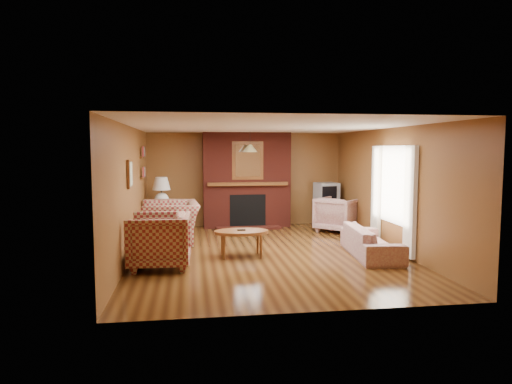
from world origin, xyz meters
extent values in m
plane|color=#40230D|center=(0.00, 0.00, 0.00)|extent=(6.50, 6.50, 0.00)
plane|color=white|center=(0.00, 0.00, 2.40)|extent=(6.50, 6.50, 0.00)
plane|color=brown|center=(0.00, 3.25, 1.20)|extent=(6.50, 0.00, 6.50)
plane|color=brown|center=(0.00, -3.25, 1.20)|extent=(6.50, 0.00, 6.50)
plane|color=brown|center=(-2.50, 0.00, 1.20)|extent=(0.00, 6.50, 6.50)
plane|color=brown|center=(2.50, 0.00, 1.20)|extent=(0.00, 6.50, 6.50)
cube|color=#5B1C13|center=(0.00, 3.00, 1.20)|extent=(2.20, 0.50, 2.40)
cube|color=black|center=(0.00, 2.77, 0.45)|extent=(0.90, 0.06, 0.80)
cube|color=#5B1C13|center=(0.00, 2.60, 0.03)|extent=(1.60, 0.35, 0.06)
cube|color=brown|center=(0.00, 2.73, 1.12)|extent=(2.00, 0.18, 0.08)
cube|color=brown|center=(0.00, 2.76, 1.70)|extent=(0.78, 0.05, 0.95)
cube|color=white|center=(0.00, 2.73, 1.70)|extent=(0.62, 0.02, 0.80)
cube|color=silver|center=(2.44, -0.95, 1.05)|extent=(0.08, 0.35, 2.00)
cube|color=silver|center=(2.44, 0.55, 1.05)|extent=(0.08, 0.35, 2.00)
cube|color=white|center=(2.48, -0.20, 1.30)|extent=(0.03, 1.10, 1.50)
cube|color=brown|center=(-2.47, 1.90, 1.35)|extent=(0.06, 0.55, 0.04)
cube|color=brown|center=(-2.47, 1.90, 1.80)|extent=(0.06, 0.55, 0.04)
cube|color=brown|center=(-2.47, -0.30, 1.55)|extent=(0.04, 0.40, 0.50)
cube|color=silver|center=(-2.44, -0.30, 1.55)|extent=(0.01, 0.32, 0.42)
cylinder|color=black|center=(0.00, 2.30, 2.22)|extent=(0.01, 0.01, 0.35)
cone|color=tan|center=(0.00, 2.30, 2.00)|extent=(0.36, 0.36, 0.18)
imported|color=maroon|center=(-1.85, 1.27, 0.43)|extent=(1.26, 1.42, 0.86)
imported|color=maroon|center=(-1.95, -0.84, 0.46)|extent=(1.05, 1.02, 0.92)
imported|color=beige|center=(1.90, -0.54, 0.27)|extent=(0.91, 1.93, 0.55)
imported|color=beige|center=(2.09, 1.97, 0.42)|extent=(1.27, 1.27, 0.83)
ellipsoid|color=brown|center=(-0.50, -0.25, 0.46)|extent=(1.01, 0.62, 0.06)
cube|color=black|center=(-0.50, -0.25, 0.50)|extent=(0.15, 0.05, 0.02)
cylinder|color=brown|center=(-0.16, -0.05, 0.22)|extent=(0.05, 0.05, 0.43)
cylinder|color=brown|center=(-0.84, -0.05, 0.22)|extent=(0.05, 0.05, 0.43)
cylinder|color=brown|center=(-0.16, -0.46, 0.22)|extent=(0.05, 0.05, 0.43)
cylinder|color=brown|center=(-0.84, -0.46, 0.22)|extent=(0.05, 0.05, 0.43)
cube|color=brown|center=(-2.10, 2.45, 0.31)|extent=(0.49, 0.49, 0.61)
sphere|color=white|center=(-2.10, 2.45, 0.79)|extent=(0.34, 0.34, 0.34)
cylinder|color=black|center=(-2.10, 2.45, 0.98)|extent=(0.03, 0.03, 0.11)
cone|color=silver|center=(-2.10, 2.45, 1.17)|extent=(0.43, 0.43, 0.30)
cube|color=black|center=(2.05, 2.80, 0.32)|extent=(0.61, 0.56, 0.64)
cube|color=#9FA2A7|center=(2.05, 2.80, 0.88)|extent=(0.61, 0.59, 0.49)
cube|color=black|center=(2.05, 2.54, 0.88)|extent=(0.40, 0.09, 0.34)
camera|label=1|loc=(-1.42, -8.50, 1.99)|focal=32.00mm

